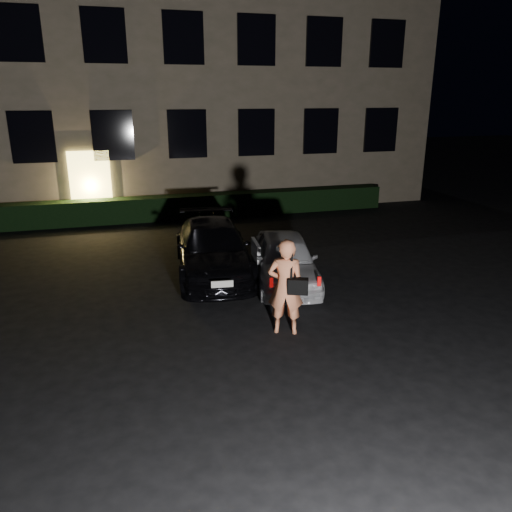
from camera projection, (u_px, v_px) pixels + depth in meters
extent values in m
plane|color=black|center=(283.00, 350.00, 8.94)|extent=(80.00, 80.00, 0.00)
cube|color=#665D49|center=(170.00, 53.00, 20.82)|extent=(20.00, 8.00, 12.00)
cube|color=#F4D861|center=(91.00, 187.00, 17.67)|extent=(1.40, 0.10, 2.50)
cube|color=black|center=(33.00, 137.00, 16.69)|extent=(1.40, 0.10, 1.70)
cube|color=black|center=(113.00, 136.00, 17.36)|extent=(1.40, 0.10, 1.70)
cube|color=black|center=(187.00, 134.00, 18.03)|extent=(1.40, 0.10, 1.70)
cube|color=black|center=(256.00, 133.00, 18.70)|extent=(1.40, 0.10, 1.70)
cube|color=black|center=(321.00, 131.00, 19.37)|extent=(1.40, 0.10, 1.70)
cube|color=black|center=(381.00, 130.00, 20.04)|extent=(1.40, 0.10, 1.70)
cube|color=black|center=(18.00, 33.00, 15.70)|extent=(1.40, 0.10, 1.70)
cube|color=black|center=(104.00, 36.00, 16.37)|extent=(1.40, 0.10, 1.70)
cube|color=black|center=(183.00, 38.00, 17.04)|extent=(1.40, 0.10, 1.70)
cube|color=black|center=(256.00, 40.00, 17.71)|extent=(1.40, 0.10, 1.70)
cube|color=black|center=(324.00, 42.00, 18.38)|extent=(1.40, 0.10, 1.70)
cube|color=black|center=(387.00, 44.00, 19.05)|extent=(1.40, 0.10, 1.70)
cube|color=black|center=(192.00, 206.00, 18.42)|extent=(15.00, 0.70, 0.85)
imported|color=black|center=(213.00, 249.00, 12.64)|extent=(2.26, 4.59, 1.29)
cube|color=white|center=(256.00, 250.00, 11.98)|extent=(0.18, 0.92, 0.43)
cube|color=silver|center=(222.00, 284.00, 10.51)|extent=(0.47, 0.09, 0.14)
imported|color=silver|center=(285.00, 259.00, 11.97)|extent=(2.10, 3.74, 1.20)
cube|color=red|center=(271.00, 283.00, 10.32)|extent=(0.08, 0.06, 0.20)
cube|color=red|center=(319.00, 281.00, 10.39)|extent=(0.08, 0.06, 0.20)
cube|color=silver|center=(295.00, 292.00, 10.38)|extent=(0.40, 0.12, 0.12)
imported|color=#E98558|center=(286.00, 287.00, 9.35)|extent=(0.80, 0.66, 1.87)
cube|color=black|center=(298.00, 286.00, 9.19)|extent=(0.42, 0.30, 0.30)
cube|color=black|center=(292.00, 264.00, 9.11)|extent=(0.06, 0.07, 0.58)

